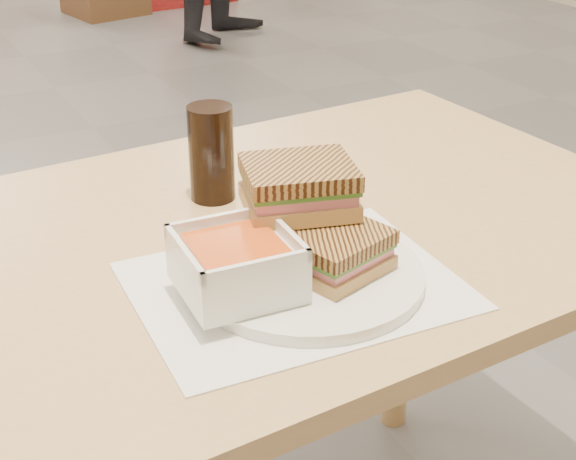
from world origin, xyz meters
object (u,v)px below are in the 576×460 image
soup_bowl (237,266)px  plate (308,276)px  main_table (231,313)px  panini_lower (338,252)px  cola_glass (211,153)px

soup_bowl → plate: bearing=-0.5°
plate → soup_bowl: size_ratio=2.06×
main_table → panini_lower: panini_lower is taller
main_table → cola_glass: bearing=74.6°
soup_bowl → panini_lower: 0.12m
main_table → soup_bowl: size_ratio=9.45×
plate → panini_lower: 0.05m
panini_lower → cola_glass: size_ratio=0.95×
plate → panini_lower: size_ratio=2.10×
cola_glass → soup_bowl: bearing=-108.5°
main_table → panini_lower: 0.23m
plate → soup_bowl: soup_bowl is taller
main_table → soup_bowl: (-0.06, -0.15, 0.16)m
soup_bowl → cola_glass: bearing=71.5°
panini_lower → soup_bowl: bearing=171.6°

